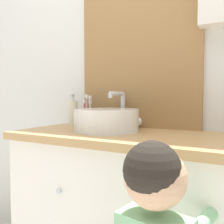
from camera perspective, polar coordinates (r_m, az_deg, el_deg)
wall_back at (r=1.42m, az=11.79°, el=14.42°), size 3.20×0.18×2.50m
vanity_counter at (r=1.28m, az=6.34°, el=-23.90°), size 1.22×0.51×0.84m
sink_basin at (r=1.24m, az=-1.16°, el=-1.70°), size 0.32×0.37×0.20m
toothbrush_holder at (r=1.48m, az=-5.55°, el=-1.24°), size 0.09×0.09×0.19m
soap_dispenser at (r=1.53m, az=-8.90°, el=-0.09°), size 0.06×0.06×0.19m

